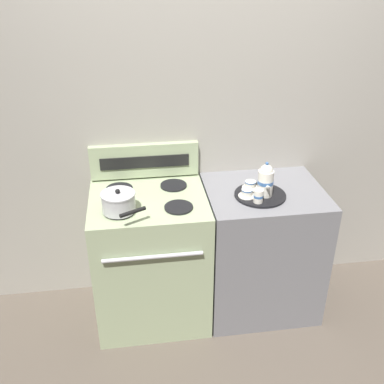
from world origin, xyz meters
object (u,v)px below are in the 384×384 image
at_px(stove, 151,258).
at_px(teapot, 266,180).
at_px(saucepan, 119,202).
at_px(teacup_left, 250,185).
at_px(creamer_jug, 258,196).
at_px(serving_tray, 260,195).
at_px(teacup_right, 247,193).

height_order(stove, teapot, teapot).
distance_m(saucepan, teacup_left, 0.82).
distance_m(stove, creamer_jug, 0.83).
relative_size(stove, saucepan, 3.07).
xyz_separation_m(teapot, teacup_left, (-0.06, 0.10, -0.08)).
bearing_deg(teacup_left, creamer_jug, -89.62).
relative_size(teapot, teacup_left, 2.13).
height_order(serving_tray, teapot, teapot).
xyz_separation_m(saucepan, teapot, (0.87, 0.06, 0.04)).
bearing_deg(serving_tray, saucepan, -174.75).
bearing_deg(serving_tray, teacup_right, -169.00).
bearing_deg(saucepan, stove, 39.91).
bearing_deg(creamer_jug, teacup_right, 122.14).
bearing_deg(stove, teapot, -6.49).
bearing_deg(teacup_right, saucepan, -175.43).
distance_m(saucepan, creamer_jug, 0.81).
bearing_deg(creamer_jug, teapot, 51.48).
distance_m(teacup_left, creamer_jug, 0.18).
relative_size(stove, teapot, 4.13).
relative_size(serving_tray, teapot, 1.44).
bearing_deg(stove, teacup_left, 1.67).
distance_m(stove, serving_tray, 0.82).
bearing_deg(teacup_left, saucepan, -168.77).
bearing_deg(serving_tray, teacup_left, 116.70).
bearing_deg(saucepan, creamer_jug, -1.17).
bearing_deg(teacup_left, stove, -178.33).
xyz_separation_m(stove, teacup_left, (0.64, 0.02, 0.48)).
xyz_separation_m(stove, teacup_right, (0.59, -0.08, 0.48)).
xyz_separation_m(saucepan, serving_tray, (0.85, 0.08, -0.06)).
bearing_deg(teacup_left, teapot, -57.15).
relative_size(saucepan, serving_tray, 0.93).
relative_size(teacup_left, creamer_jug, 1.27).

